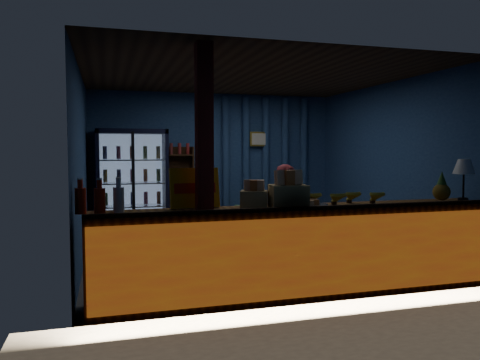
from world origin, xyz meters
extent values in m
plane|color=#515154|center=(0.00, 0.00, 0.00)|extent=(4.60, 4.60, 0.00)
plane|color=navy|center=(0.00, 2.20, 1.30)|extent=(4.60, 0.00, 4.60)
plane|color=navy|center=(0.00, -2.20, 1.30)|extent=(4.60, 0.00, 4.60)
plane|color=navy|center=(-2.30, 0.00, 1.30)|extent=(0.00, 4.40, 4.40)
plane|color=navy|center=(2.30, 0.00, 1.30)|extent=(0.00, 4.40, 4.40)
plane|color=#472D19|center=(0.00, 0.00, 2.60)|extent=(4.60, 4.60, 0.00)
cube|color=brown|center=(0.00, -1.90, 0.47)|extent=(4.40, 0.55, 0.95)
cube|color=red|center=(0.00, -2.19, 0.47)|extent=(4.35, 0.02, 0.81)
cube|color=#332110|center=(0.00, -2.17, 0.97)|extent=(4.40, 0.04, 0.04)
cube|color=maroon|center=(-1.05, -1.90, 1.30)|extent=(0.16, 0.16, 2.60)
cube|color=black|center=(-1.55, 2.12, 0.95)|extent=(1.20, 0.06, 1.90)
cube|color=black|center=(-2.12, 1.85, 0.95)|extent=(0.06, 0.60, 1.90)
cube|color=black|center=(-0.98, 1.85, 0.95)|extent=(0.06, 0.60, 1.90)
cube|color=black|center=(-1.55, 1.85, 1.86)|extent=(1.20, 0.60, 0.08)
cube|color=black|center=(-1.55, 1.85, 0.04)|extent=(1.20, 0.60, 0.08)
cube|color=#99B2D8|center=(-1.55, 2.07, 0.95)|extent=(1.08, 0.02, 1.74)
cube|color=white|center=(-1.55, 1.57, 0.95)|extent=(1.12, 0.02, 1.78)
cube|color=black|center=(-1.55, 1.55, 0.95)|extent=(0.05, 0.05, 1.80)
cube|color=silver|center=(-1.55, 1.85, 0.17)|extent=(1.08, 0.48, 0.02)
cylinder|color=#AB4118|center=(-2.00, 1.85, 0.30)|extent=(0.07, 0.07, 0.22)
cylinder|color=#255D17|center=(-1.77, 1.85, 0.30)|extent=(0.07, 0.07, 0.22)
cylinder|color=#A67619|center=(-1.55, 1.85, 0.30)|extent=(0.07, 0.07, 0.22)
cylinder|color=navy|center=(-1.32, 1.85, 0.30)|extent=(0.07, 0.07, 0.22)
cylinder|color=maroon|center=(-1.10, 1.85, 0.30)|extent=(0.07, 0.07, 0.22)
cube|color=silver|center=(-1.55, 1.85, 0.57)|extent=(1.08, 0.48, 0.02)
cylinder|color=#255D17|center=(-2.00, 1.85, 0.70)|extent=(0.07, 0.07, 0.22)
cylinder|color=#A67619|center=(-1.77, 1.85, 0.70)|extent=(0.07, 0.07, 0.22)
cylinder|color=navy|center=(-1.55, 1.85, 0.70)|extent=(0.07, 0.07, 0.22)
cylinder|color=maroon|center=(-1.32, 1.85, 0.70)|extent=(0.07, 0.07, 0.22)
cylinder|color=#AB4118|center=(-1.10, 1.85, 0.70)|extent=(0.07, 0.07, 0.22)
cube|color=silver|center=(-1.55, 1.85, 0.97)|extent=(1.08, 0.48, 0.02)
cylinder|color=#A67619|center=(-2.00, 1.85, 1.10)|extent=(0.07, 0.07, 0.22)
cylinder|color=navy|center=(-1.77, 1.85, 1.10)|extent=(0.07, 0.07, 0.22)
cylinder|color=maroon|center=(-1.55, 1.85, 1.10)|extent=(0.07, 0.07, 0.22)
cylinder|color=#AB4118|center=(-1.32, 1.85, 1.10)|extent=(0.07, 0.07, 0.22)
cylinder|color=#255D17|center=(-1.10, 1.85, 1.10)|extent=(0.07, 0.07, 0.22)
cube|color=silver|center=(-1.55, 1.85, 1.37)|extent=(1.08, 0.48, 0.02)
cylinder|color=navy|center=(-2.00, 1.85, 1.50)|extent=(0.07, 0.07, 0.22)
cylinder|color=maroon|center=(-1.77, 1.85, 1.50)|extent=(0.07, 0.07, 0.22)
cylinder|color=#AB4118|center=(-1.55, 1.85, 1.50)|extent=(0.07, 0.07, 0.22)
cylinder|color=#255D17|center=(-1.32, 1.85, 1.50)|extent=(0.07, 0.07, 0.22)
cylinder|color=#A67619|center=(-1.10, 1.85, 1.50)|extent=(0.07, 0.07, 0.22)
cube|color=#332110|center=(-0.70, 2.15, 0.80)|extent=(0.50, 0.02, 1.60)
cube|color=#332110|center=(-0.93, 2.02, 0.80)|extent=(0.03, 0.28, 1.60)
cube|color=#332110|center=(-0.46, 2.02, 0.80)|extent=(0.03, 0.28, 1.60)
cube|color=#332110|center=(-0.70, 2.02, 0.10)|extent=(0.46, 0.26, 0.02)
cube|color=#332110|center=(-0.70, 2.02, 0.55)|extent=(0.46, 0.26, 0.02)
cube|color=#332110|center=(-0.70, 2.02, 1.00)|extent=(0.46, 0.26, 0.02)
cube|color=#332110|center=(-0.70, 2.02, 1.45)|extent=(0.46, 0.26, 0.02)
cylinder|color=navy|center=(0.20, 2.14, 1.30)|extent=(0.14, 0.14, 2.50)
cylinder|color=navy|center=(0.60, 2.14, 1.30)|extent=(0.14, 0.14, 2.50)
cylinder|color=navy|center=(1.00, 2.14, 1.30)|extent=(0.14, 0.14, 2.50)
cylinder|color=navy|center=(1.40, 2.14, 1.30)|extent=(0.14, 0.14, 2.50)
cylinder|color=navy|center=(1.80, 2.14, 1.30)|extent=(0.14, 0.14, 2.50)
cube|color=gold|center=(0.85, 2.10, 1.75)|extent=(0.36, 0.03, 0.28)
cube|color=silver|center=(0.85, 2.08, 1.75)|extent=(0.30, 0.01, 0.22)
imported|color=maroon|center=(0.07, -1.31, 0.69)|extent=(0.52, 0.36, 1.38)
imported|color=#52A55F|center=(0.63, 1.45, 0.29)|extent=(0.83, 0.84, 0.58)
cube|color=#332110|center=(1.01, 1.46, 0.28)|extent=(0.68, 0.54, 0.56)
cylinder|color=#332110|center=(1.01, 1.46, 0.61)|extent=(0.11, 0.11, 0.11)
cube|color=#FAB50D|center=(-1.11, -1.68, 1.16)|extent=(0.53, 0.14, 0.41)
cube|color=red|center=(-1.11, -1.70, 1.16)|extent=(0.44, 0.06, 0.10)
cylinder|color=red|center=(-2.22, -1.82, 1.07)|extent=(0.10, 0.10, 0.24)
cylinder|color=red|center=(-2.22, -1.82, 1.24)|extent=(0.05, 0.05, 0.09)
cylinder|color=white|center=(-2.22, -1.82, 1.28)|extent=(0.05, 0.05, 0.02)
cylinder|color=red|center=(-2.05, -1.90, 1.07)|extent=(0.10, 0.10, 0.24)
cylinder|color=red|center=(-2.05, -1.90, 1.24)|extent=(0.05, 0.05, 0.09)
cylinder|color=white|center=(-2.05, -1.90, 1.28)|extent=(0.05, 0.05, 0.02)
cylinder|color=silver|center=(-1.88, -1.82, 1.07)|extent=(0.10, 0.10, 0.24)
cylinder|color=silver|center=(-1.88, -1.82, 1.24)|extent=(0.05, 0.05, 0.09)
cylinder|color=white|center=(-1.88, -1.82, 1.28)|extent=(0.05, 0.05, 0.02)
cube|color=tan|center=(-0.18, -1.96, 1.07)|extent=(0.41, 0.35, 0.24)
cube|color=orange|center=(-0.27, -1.95, 1.27)|extent=(0.11, 0.08, 0.15)
cube|color=#C25A24|center=(-0.18, -1.96, 1.27)|extent=(0.11, 0.08, 0.15)
cube|color=orange|center=(-0.09, -1.97, 1.27)|extent=(0.11, 0.08, 0.15)
cube|color=tan|center=(-0.52, -1.85, 1.04)|extent=(0.34, 0.31, 0.18)
cube|color=orange|center=(-0.58, -1.82, 1.19)|extent=(0.09, 0.07, 0.11)
cube|color=#C25A24|center=(-0.52, -1.85, 1.19)|extent=(0.09, 0.07, 0.11)
cube|color=orange|center=(-0.45, -1.87, 1.19)|extent=(0.09, 0.07, 0.11)
cylinder|color=silver|center=(0.05, -1.89, 0.96)|extent=(0.47, 0.47, 0.03)
cube|color=orange|center=(0.15, -1.89, 1.00)|extent=(0.10, 0.07, 0.05)
cube|color=#C25A24|center=(0.12, -1.82, 1.00)|extent=(0.12, 0.12, 0.05)
cube|color=orange|center=(0.05, -1.80, 1.00)|extent=(0.07, 0.10, 0.05)
cube|color=#C25A24|center=(-0.01, -1.82, 1.00)|extent=(0.12, 0.12, 0.05)
cube|color=orange|center=(-0.04, -1.89, 1.00)|extent=(0.10, 0.07, 0.05)
cube|color=#C25A24|center=(-0.01, -1.95, 1.00)|extent=(0.12, 0.12, 0.05)
cube|color=orange|center=(0.05, -1.98, 1.00)|extent=(0.07, 0.10, 0.05)
cube|color=#C25A24|center=(0.12, -1.95, 1.00)|extent=(0.12, 0.12, 0.05)
cylinder|color=black|center=(2.05, -1.91, 0.97)|extent=(0.12, 0.12, 0.04)
cylinder|color=black|center=(2.05, -1.91, 1.14)|extent=(0.02, 0.02, 0.35)
cone|color=white|center=(2.05, -1.91, 1.36)|extent=(0.25, 0.25, 0.17)
sphere|color=olive|center=(1.77, -1.88, 1.06)|extent=(0.20, 0.20, 0.20)
cone|color=#2E5F20|center=(1.77, -1.88, 1.23)|extent=(0.11, 0.11, 0.15)
camera|label=1|loc=(-1.99, -6.45, 1.56)|focal=35.00mm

